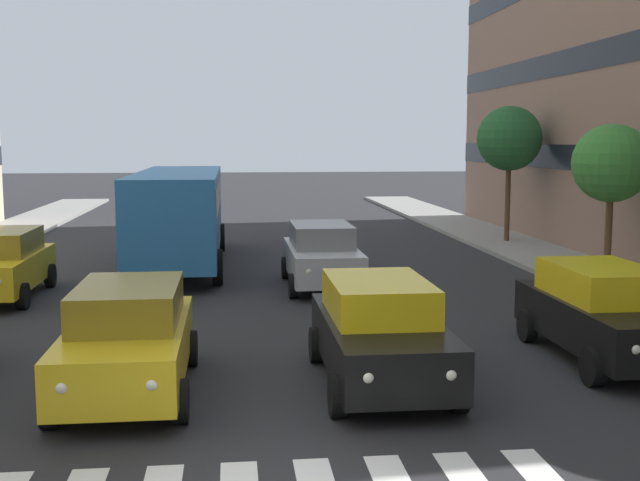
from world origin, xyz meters
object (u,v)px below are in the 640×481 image
(car_2, at_px, (128,338))
(street_tree_2, at_px, (611,164))
(street_tree_3, at_px, (509,139))
(bus_behind_traffic, at_px, (179,207))
(car_0, at_px, (604,312))
(car_row2_1, at_px, (0,264))
(car_row2_0, at_px, (322,255))
(car_1, at_px, (380,331))

(car_2, height_order, street_tree_2, street_tree_2)
(street_tree_3, bearing_deg, bus_behind_traffic, 17.19)
(car_0, distance_m, car_row2_1, 14.47)
(car_2, height_order, bus_behind_traffic, bus_behind_traffic)
(car_0, relative_size, street_tree_3, 0.87)
(car_0, height_order, car_2, same)
(car_row2_0, height_order, car_row2_1, same)
(street_tree_2, bearing_deg, car_row2_0, 0.75)
(car_row2_1, relative_size, street_tree_3, 0.87)
(car_0, xyz_separation_m, street_tree_3, (-3.77, -15.78, 3.14))
(street_tree_2, bearing_deg, car_row2_1, 2.52)
(car_0, relative_size, bus_behind_traffic, 0.42)
(car_2, relative_size, street_tree_3, 0.87)
(street_tree_2, bearing_deg, car_0, 63.48)
(car_row2_1, distance_m, street_tree_3, 18.76)
(car_2, bearing_deg, car_0, -173.28)
(car_row2_1, relative_size, bus_behind_traffic, 0.42)
(car_row2_0, xyz_separation_m, street_tree_2, (-8.23, -0.11, 2.44))
(car_1, height_order, car_row2_1, same)
(bus_behind_traffic, xyz_separation_m, street_tree_3, (-12.15, -3.76, 2.17))
(car_2, distance_m, car_row2_0, 9.66)
(car_row2_0, relative_size, bus_behind_traffic, 0.42)
(car_row2_1, xyz_separation_m, street_tree_3, (-16.35, -8.64, 3.14))
(car_row2_1, bearing_deg, street_tree_2, -177.48)
(car_0, bearing_deg, car_1, 12.83)
(car_1, xyz_separation_m, street_tree_3, (-8.11, -16.77, 3.14))
(car_1, height_order, car_row2_0, same)
(car_0, relative_size, street_tree_2, 1.03)
(car_0, bearing_deg, car_row2_1, -29.58)
(car_2, xyz_separation_m, bus_behind_traffic, (0.00, -13.01, 0.97))
(car_row2_1, bearing_deg, car_0, 150.42)
(car_1, xyz_separation_m, street_tree_2, (-8.27, -8.86, 2.44))
(car_row2_0, relative_size, street_tree_3, 0.87)
(car_row2_0, bearing_deg, car_row2_1, 4.26)
(car_0, height_order, car_1, same)
(car_1, distance_m, car_row2_1, 11.58)
(car_row2_1, xyz_separation_m, bus_behind_traffic, (-4.20, -4.88, 0.97))
(car_row2_0, height_order, street_tree_3, street_tree_3)
(car_row2_0, bearing_deg, street_tree_2, -179.25)
(car_row2_1, bearing_deg, car_row2_0, -175.74)
(car_0, bearing_deg, bus_behind_traffic, -55.10)
(car_1, height_order, street_tree_2, street_tree_2)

